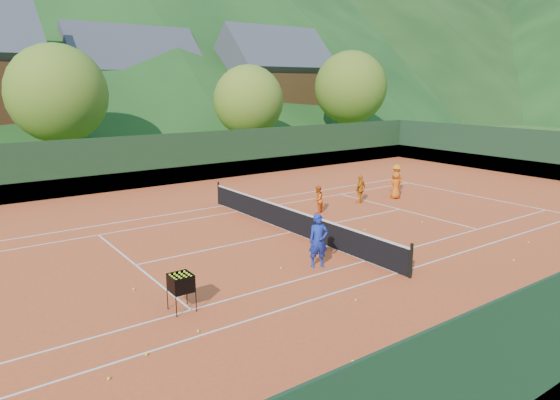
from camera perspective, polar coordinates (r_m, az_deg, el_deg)
ground at (r=19.98m, az=1.35°, el=-3.74°), size 400.00×400.00×0.00m
clay_court at (r=19.97m, az=1.35°, el=-3.71°), size 40.00×24.00×0.02m
coach at (r=16.03m, az=4.40°, el=-4.67°), size 0.75×0.62×1.76m
student_a at (r=22.82m, az=4.34°, el=0.07°), size 0.76×0.69×1.28m
student_b at (r=25.03m, az=9.19°, el=1.24°), size 0.88×0.54×1.41m
student_c at (r=26.36m, az=13.08°, el=1.67°), size 0.74×0.54×1.41m
student_d at (r=27.80m, az=13.15°, el=2.39°), size 1.01×0.60×1.55m
tennis_ball_1 at (r=15.84m, az=-12.30°, el=-8.41°), size 0.07×0.07×0.07m
tennis_ball_2 at (r=11.09m, az=-18.99°, el=-18.73°), size 0.07×0.07×0.07m
tennis_ball_3 at (r=11.19m, az=8.33°, el=-17.78°), size 0.07×0.07×0.07m
tennis_ball_4 at (r=19.00m, az=8.14°, el=-4.59°), size 0.07×0.07×0.07m
tennis_ball_5 at (r=12.70m, az=20.18°, el=-14.53°), size 0.07×0.07×0.07m
tennis_ball_6 at (r=22.11m, az=15.93°, el=-2.44°), size 0.07×0.07×0.07m
tennis_ball_7 at (r=20.42m, az=9.64°, el=-3.39°), size 0.07×0.07×0.07m
tennis_ball_8 at (r=20.75m, az=26.52°, el=-4.36°), size 0.07×0.07×0.07m
tennis_ball_9 at (r=10.51m, az=5.85°, el=-19.93°), size 0.07×0.07×0.07m
tennis_ball_11 at (r=21.96m, az=20.46°, el=-2.88°), size 0.07×0.07×0.07m
tennis_ball_13 at (r=11.69m, az=-15.02°, el=-16.67°), size 0.07×0.07×0.07m
tennis_ball_14 at (r=19.48m, az=3.82°, el=-4.04°), size 0.07×0.07×0.07m
tennis_ball_15 at (r=15.09m, az=-16.35°, el=-9.76°), size 0.07×0.07×0.07m
tennis_ball_17 at (r=18.42m, az=7.85°, el=-5.15°), size 0.07×0.07×0.07m
tennis_ball_18 at (r=18.48m, az=25.14°, el=-6.24°), size 0.07×0.07×0.07m
tennis_ball_19 at (r=12.40m, az=-9.34°, el=-14.56°), size 0.07×0.07×0.07m
tennis_ball_20 at (r=13.97m, az=8.67°, el=-11.24°), size 0.07×0.07×0.07m
tennis_ball_21 at (r=14.81m, az=-11.76°, el=-9.93°), size 0.07×0.07×0.07m
tennis_ball_22 at (r=16.06m, az=0.11°, el=-7.79°), size 0.07×0.07×0.07m
court_lines at (r=19.97m, az=1.35°, el=-3.68°), size 23.83×11.03×0.00m
tennis_net at (r=19.83m, az=1.36°, el=-2.30°), size 0.10×12.07×1.10m
perimeter_fence at (r=19.65m, az=1.37°, el=-0.20°), size 40.40×24.24×3.00m
ball_hopper at (r=13.26m, az=-11.26°, el=-9.36°), size 0.57×0.57×1.00m
chalet_mid at (r=52.29m, az=-16.45°, el=11.66°), size 12.65×8.82×11.45m
chalet_right at (r=55.16m, az=-0.85°, el=12.50°), size 11.50×8.82×11.91m
tree_b at (r=36.05m, az=-24.10°, el=11.02°), size 6.40×6.40×8.40m
tree_c at (r=40.48m, az=-3.61°, el=11.28°), size 5.60×5.60×7.35m
tree_d at (r=48.66m, az=8.06°, el=12.61°), size 6.80×6.80×8.93m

